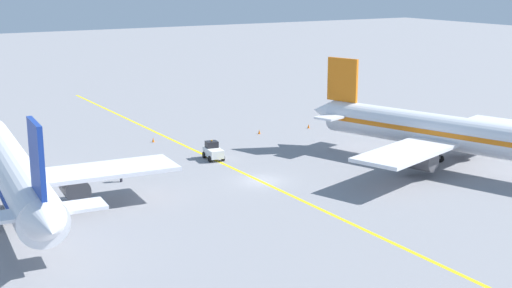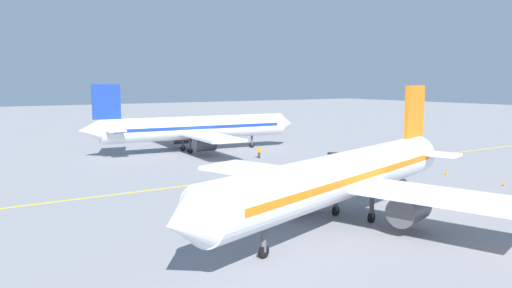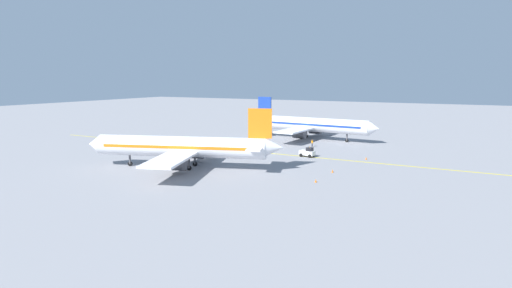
{
  "view_description": "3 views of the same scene",
  "coord_description": "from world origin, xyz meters",
  "px_view_note": "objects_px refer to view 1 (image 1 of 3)",
  "views": [
    {
      "loc": [
        34.86,
        58.14,
        19.96
      ],
      "look_at": [
        -1.57,
        -3.45,
        2.88
      ],
      "focal_mm": 50.0,
      "sensor_mm": 36.0,
      "label": 1
    },
    {
      "loc": [
        -47.76,
        31.95,
        10.94
      ],
      "look_at": [
        3.2,
        -0.65,
        3.4
      ],
      "focal_mm": 35.0,
      "sensor_mm": 36.0,
      "label": 2
    },
    {
      "loc": [
        -74.5,
        -36.97,
        15.45
      ],
      "look_at": [
        -4.57,
        -0.73,
        2.58
      ],
      "focal_mm": 28.0,
      "sensor_mm": 36.0,
      "label": 3
    }
  ],
  "objects_px": {
    "airplane_adjacent_stand": "(12,172)",
    "traffic_cone_by_wingtip": "(259,132)",
    "airplane_at_gate": "(449,134)",
    "baggage_tug_white": "(213,151)",
    "ground_crew_worker": "(121,173)",
    "traffic_cone_mid_apron": "(309,126)",
    "traffic_cone_near_nose": "(153,140)"
  },
  "relations": [
    {
      "from": "airplane_adjacent_stand",
      "to": "airplane_at_gate",
      "type": "bearing_deg",
      "value": 169.52
    },
    {
      "from": "airplane_at_gate",
      "to": "baggage_tug_white",
      "type": "xyz_separation_m",
      "value": [
        19.63,
        -15.8,
        -2.81
      ]
    },
    {
      "from": "airplane_at_gate",
      "to": "traffic_cone_mid_apron",
      "type": "bearing_deg",
      "value": -87.07
    },
    {
      "from": "airplane_at_gate",
      "to": "ground_crew_worker",
      "type": "bearing_deg",
      "value": -21.76
    },
    {
      "from": "airplane_adjacent_stand",
      "to": "traffic_cone_near_nose",
      "type": "height_order",
      "value": "airplane_adjacent_stand"
    },
    {
      "from": "traffic_cone_by_wingtip",
      "to": "ground_crew_worker",
      "type": "bearing_deg",
      "value": 27.06
    },
    {
      "from": "baggage_tug_white",
      "to": "traffic_cone_near_nose",
      "type": "xyz_separation_m",
      "value": [
        2.53,
        -11.08,
        -0.63
      ]
    },
    {
      "from": "baggage_tug_white",
      "to": "traffic_cone_mid_apron",
      "type": "bearing_deg",
      "value": -156.34
    },
    {
      "from": "traffic_cone_mid_apron",
      "to": "traffic_cone_by_wingtip",
      "type": "xyz_separation_m",
      "value": [
        7.42,
        -0.38,
        0.0
      ]
    },
    {
      "from": "baggage_tug_white",
      "to": "airplane_adjacent_stand",
      "type": "bearing_deg",
      "value": 18.93
    },
    {
      "from": "ground_crew_worker",
      "to": "traffic_cone_by_wingtip",
      "type": "bearing_deg",
      "value": -152.94
    },
    {
      "from": "traffic_cone_mid_apron",
      "to": "traffic_cone_by_wingtip",
      "type": "distance_m",
      "value": 7.43
    },
    {
      "from": "traffic_cone_mid_apron",
      "to": "traffic_cone_by_wingtip",
      "type": "bearing_deg",
      "value": -2.95
    },
    {
      "from": "ground_crew_worker",
      "to": "traffic_cone_by_wingtip",
      "type": "distance_m",
      "value": 25.68
    },
    {
      "from": "airplane_adjacent_stand",
      "to": "traffic_cone_by_wingtip",
      "type": "distance_m",
      "value": 37.94
    },
    {
      "from": "traffic_cone_near_nose",
      "to": "traffic_cone_mid_apron",
      "type": "relative_size",
      "value": 1.0
    },
    {
      "from": "airplane_at_gate",
      "to": "traffic_cone_near_nose",
      "type": "height_order",
      "value": "airplane_at_gate"
    },
    {
      "from": "traffic_cone_mid_apron",
      "to": "airplane_adjacent_stand",
      "type": "bearing_deg",
      "value": 21.07
    },
    {
      "from": "airplane_adjacent_stand",
      "to": "ground_crew_worker",
      "type": "distance_m",
      "value": 12.46
    },
    {
      "from": "ground_crew_worker",
      "to": "airplane_adjacent_stand",
      "type": "bearing_deg",
      "value": 22.69
    },
    {
      "from": "traffic_cone_near_nose",
      "to": "traffic_cone_mid_apron",
      "type": "height_order",
      "value": "same"
    },
    {
      "from": "airplane_adjacent_stand",
      "to": "baggage_tug_white",
      "type": "relative_size",
      "value": 11.22
    },
    {
      "from": "airplane_at_gate",
      "to": "baggage_tug_white",
      "type": "height_order",
      "value": "airplane_at_gate"
    },
    {
      "from": "traffic_cone_near_nose",
      "to": "traffic_cone_by_wingtip",
      "type": "bearing_deg",
      "value": 168.99
    },
    {
      "from": "airplane_at_gate",
      "to": "ground_crew_worker",
      "type": "height_order",
      "value": "airplane_at_gate"
    },
    {
      "from": "ground_crew_worker",
      "to": "traffic_cone_mid_apron",
      "type": "bearing_deg",
      "value": -159.54
    },
    {
      "from": "airplane_at_gate",
      "to": "baggage_tug_white",
      "type": "distance_m",
      "value": 25.36
    },
    {
      "from": "traffic_cone_near_nose",
      "to": "airplane_adjacent_stand",
      "type": "bearing_deg",
      "value": 42.76
    },
    {
      "from": "airplane_adjacent_stand",
      "to": "traffic_cone_by_wingtip",
      "type": "height_order",
      "value": "airplane_adjacent_stand"
    },
    {
      "from": "airplane_adjacent_stand",
      "to": "ground_crew_worker",
      "type": "relative_size",
      "value": 21.16
    },
    {
      "from": "traffic_cone_mid_apron",
      "to": "traffic_cone_by_wingtip",
      "type": "height_order",
      "value": "same"
    },
    {
      "from": "airplane_at_gate",
      "to": "ground_crew_worker",
      "type": "distance_m",
      "value": 34.03
    }
  ]
}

